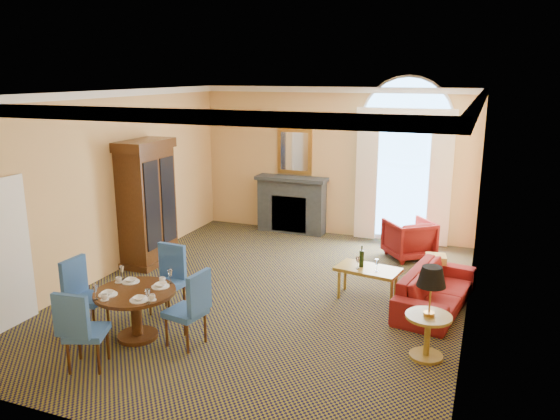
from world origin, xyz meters
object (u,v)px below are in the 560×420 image
at_px(armchair, 409,239).
at_px(coffee_table, 368,270).
at_px(sofa, 436,289).
at_px(side_table, 430,301).
at_px(dining_table, 136,303).
at_px(armoire, 147,205).

relative_size(armchair, coffee_table, 0.78).
bearing_deg(coffee_table, sofa, 9.96).
height_order(sofa, side_table, side_table).
bearing_deg(armchair, dining_table, 20.47).
distance_m(armoire, armchair, 5.02).
distance_m(armchair, side_table, 3.91).
xyz_separation_m(dining_table, coffee_table, (2.59, 2.47, -0.05)).
bearing_deg(sofa, armoire, 97.23).
relative_size(armoire, coffee_table, 2.17).
bearing_deg(armchair, coffee_table, 44.03).
bearing_deg(armoire, side_table, -18.70).
height_order(armoire, sofa, armoire).
distance_m(sofa, side_table, 1.67).
distance_m(armoire, sofa, 5.34).
bearing_deg(armchair, side_table, 64.06).
distance_m(coffee_table, side_table, 1.97).
bearing_deg(sofa, side_table, -168.79).
relative_size(sofa, side_table, 1.70).
xyz_separation_m(sofa, side_table, (0.05, -1.60, 0.47)).
distance_m(dining_table, coffee_table, 3.58).
relative_size(armchair, side_table, 0.70).
bearing_deg(armoire, sofa, -2.19).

